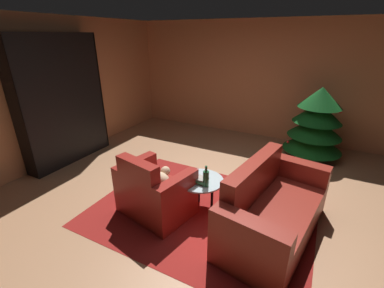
# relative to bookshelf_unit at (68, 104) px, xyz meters

# --- Properties ---
(ground_plane) EXTENTS (7.61, 7.61, 0.00)m
(ground_plane) POSITION_rel_bookshelf_unit_xyz_m (2.97, -0.20, -1.07)
(ground_plane) COLOR #AC7853
(wall_back) EXTENTS (6.46, 0.06, 2.57)m
(wall_back) POSITION_rel_bookshelf_unit_xyz_m (2.97, 2.88, 0.21)
(wall_back) COLOR #C97E50
(wall_back) RESTS_ON ground
(wall_left) EXTENTS (0.06, 6.21, 2.57)m
(wall_left) POSITION_rel_bookshelf_unit_xyz_m (-0.23, -0.20, 0.21)
(wall_left) COLOR #C97E50
(wall_left) RESTS_ON ground
(area_rug) EXTENTS (2.88, 2.18, 0.01)m
(area_rug) POSITION_rel_bookshelf_unit_xyz_m (2.93, -0.44, -1.07)
(area_rug) COLOR maroon
(area_rug) RESTS_ON ground
(bookshelf_unit) EXTENTS (0.32, 1.63, 2.28)m
(bookshelf_unit) POSITION_rel_bookshelf_unit_xyz_m (0.00, 0.00, 0.00)
(bookshelf_unit) COLOR black
(bookshelf_unit) RESTS_ON ground
(armchair_red) EXTENTS (1.03, 0.85, 0.88)m
(armchair_red) POSITION_rel_bookshelf_unit_xyz_m (2.38, -0.75, -0.76)
(armchair_red) COLOR maroon
(armchair_red) RESTS_ON ground
(couch_red) EXTENTS (1.07, 1.81, 0.90)m
(couch_red) POSITION_rel_bookshelf_unit_xyz_m (3.84, -0.41, -0.76)
(couch_red) COLOR maroon
(couch_red) RESTS_ON ground
(coffee_table) EXTENTS (0.62, 0.62, 0.47)m
(coffee_table) POSITION_rel_bookshelf_unit_xyz_m (2.89, -0.39, -0.66)
(coffee_table) COLOR black
(coffee_table) RESTS_ON ground
(book_stack_on_table) EXTENTS (0.20, 0.17, 0.07)m
(book_stack_on_table) POSITION_rel_bookshelf_unit_xyz_m (2.91, -0.46, -0.57)
(book_stack_on_table) COLOR gray
(book_stack_on_table) RESTS_ON coffee_table
(bottle_on_table) EXTENTS (0.08, 0.08, 0.28)m
(bottle_on_table) POSITION_rel_bookshelf_unit_xyz_m (3.01, -0.51, -0.49)
(bottle_on_table) COLOR #215530
(bottle_on_table) RESTS_ON coffee_table
(decorated_tree) EXTENTS (1.08, 1.08, 1.38)m
(decorated_tree) POSITION_rel_bookshelf_unit_xyz_m (4.11, 2.10, -0.38)
(decorated_tree) COLOR brown
(decorated_tree) RESTS_ON ground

